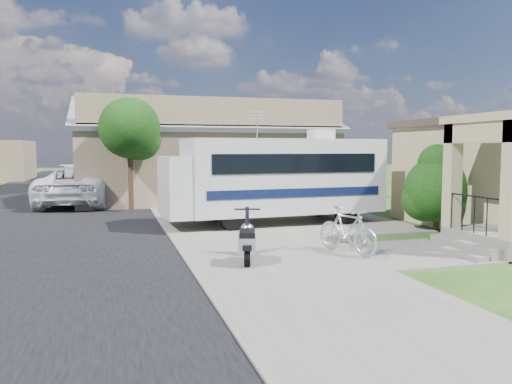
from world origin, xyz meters
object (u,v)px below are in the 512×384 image
object	(u,v)px
van	(78,178)
shrub	(437,187)
bicycle	(347,233)
garden_hose	(435,241)
motorhome	(275,177)
scooter	(247,242)
pickup_truck	(82,186)

from	to	relation	value
van	shrub	bearing A→B (deg)	-63.04
bicycle	garden_hose	size ratio (longest dim) A/B	5.29
motorhome	shrub	xyz separation A→B (m)	(4.39, -2.71, -0.24)
scooter	bicycle	bearing A→B (deg)	18.51
pickup_truck	van	bearing A→B (deg)	-76.21
scooter	pickup_truck	bearing A→B (deg)	122.60
motorhome	garden_hose	bearing A→B (deg)	-60.23
motorhome	garden_hose	world-z (taller)	motorhome
garden_hose	van	bearing A→B (deg)	117.30
scooter	bicycle	xyz separation A→B (m)	(2.51, 0.14, 0.05)
shrub	pickup_truck	xyz separation A→B (m)	(-11.01, 10.68, -0.50)
shrub	bicycle	world-z (taller)	shrub
van	pickup_truck	bearing A→B (deg)	-91.35
scooter	van	world-z (taller)	van
motorhome	shrub	world-z (taller)	motorhome
garden_hose	shrub	bearing A→B (deg)	53.14
pickup_truck	van	xyz separation A→B (m)	(-0.58, 7.25, -0.07)
shrub	pickup_truck	distance (m)	15.34
motorhome	shrub	size ratio (longest dim) A/B	2.78
pickup_truck	motorhome	bearing A→B (deg)	138.91
motorhome	van	size ratio (longest dim) A/B	1.34
motorhome	scooter	size ratio (longest dim) A/B	4.38
scooter	bicycle	world-z (taller)	scooter
scooter	garden_hose	world-z (taller)	scooter
motorhome	bicycle	distance (m)	5.35
shrub	scooter	xyz separation A→B (m)	(-6.85, -2.68, -0.87)
shrub	bicycle	size ratio (longest dim) A/B	1.46
bicycle	garden_hose	world-z (taller)	bicycle
bicycle	van	world-z (taller)	van
van	scooter	bearing A→B (deg)	-82.97
motorhome	pickup_truck	world-z (taller)	motorhome
bicycle	garden_hose	distance (m)	3.07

